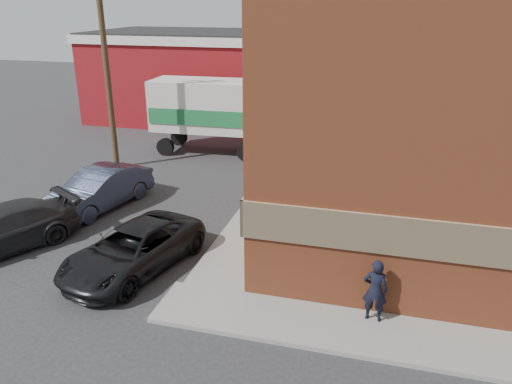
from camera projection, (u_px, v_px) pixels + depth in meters
The scene contains 10 objects.
ground at pixel (193, 288), 13.91m from camera, with size 90.00×90.00×0.00m, color #28282B.
brick_building at pixel (496, 82), 18.23m from camera, with size 14.25×18.25×9.36m.
sidewalk_south at pixel (488, 353), 11.25m from camera, with size 16.00×1.80×0.12m, color gray.
sidewalk_west at pixel (283, 181), 21.84m from camera, with size 1.80×18.00×0.12m, color gray.
warehouse at pixel (220, 76), 32.34m from camera, with size 16.30×8.30×5.60m.
utility_pole at pixel (106, 66), 22.11m from camera, with size 2.00×0.26×9.00m.
man at pixel (375, 290), 12.07m from camera, with size 0.60×0.39×1.63m, color black.
sedan at pixel (99, 189), 18.94m from camera, with size 1.60×4.60×1.51m, color #2D354B.
suv_a at pixel (133, 249), 14.62m from camera, with size 2.21×4.78×1.33m, color black.
box_truck at pixel (223, 112), 25.18m from camera, with size 7.63×2.57×3.72m.
Camera 1 is at (4.83, -11.11, 7.54)m, focal length 35.00 mm.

